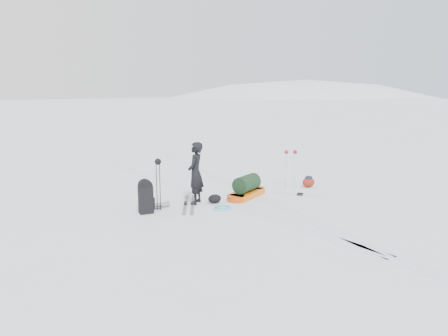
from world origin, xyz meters
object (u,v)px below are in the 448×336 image
(expedition_rucksack, at_px, (148,197))
(ski_poles_black, at_px, (158,168))
(skier, at_px, (196,173))
(pulk_sled, at_px, (247,189))

(expedition_rucksack, xyz_separation_m, ski_poles_black, (0.34, 0.06, 0.71))
(skier, relative_size, ski_poles_black, 1.25)
(pulk_sled, bearing_deg, skier, 148.50)
(skier, relative_size, pulk_sled, 0.98)
(pulk_sled, bearing_deg, ski_poles_black, 152.12)
(expedition_rucksack, height_order, ski_poles_black, ski_poles_black)
(skier, xyz_separation_m, pulk_sled, (1.59, -0.20, -0.61))
(pulk_sled, bearing_deg, expedition_rucksack, 153.56)
(skier, distance_m, expedition_rucksack, 1.53)
(ski_poles_black, bearing_deg, pulk_sled, -22.32)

